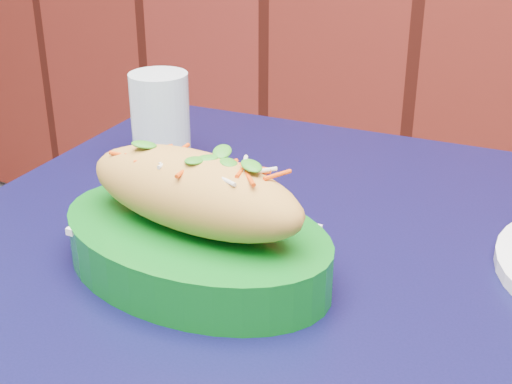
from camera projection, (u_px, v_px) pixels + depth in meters
The scene contains 2 objects.
banh_mi_basket at pixel (195, 224), 0.59m from camera, with size 0.26×0.18×0.11m.
water_glass at pixel (161, 120), 0.80m from camera, with size 0.07×0.07×0.11m, color silver.
Camera 1 is at (-0.31, 1.37, 1.06)m, focal length 50.00 mm.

